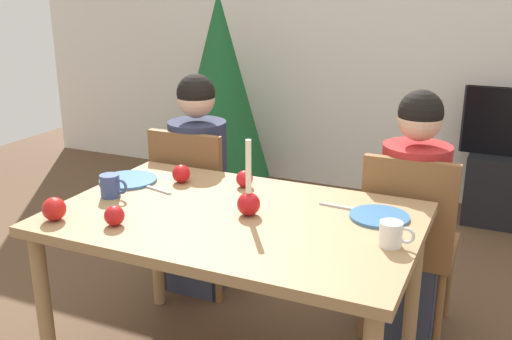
{
  "coord_description": "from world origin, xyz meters",
  "views": [
    {
      "loc": [
        0.93,
        -1.87,
        1.6
      ],
      "look_at": [
        0.0,
        0.2,
        0.87
      ],
      "focal_mm": 40.86,
      "sensor_mm": 36.0,
      "label": 1
    }
  ],
  "objects": [
    {
      "name": "fork_left",
      "position": [
        -0.43,
        0.11,
        0.75
      ],
      "size": [
        0.18,
        0.06,
        0.01
      ],
      "primitive_type": "cube",
      "rotation": [
        0.0,
        0.0,
        -0.25
      ],
      "color": "silver",
      "rests_on": "dining_table"
    },
    {
      "name": "candle_centerpiece",
      "position": [
        0.05,
        0.01,
        0.81
      ],
      "size": [
        0.09,
        0.09,
        0.3
      ],
      "color": "red",
      "rests_on": "dining_table"
    },
    {
      "name": "apple_by_left_plate",
      "position": [
        -0.35,
        -0.28,
        0.79
      ],
      "size": [
        0.08,
        0.08,
        0.08
      ],
      "primitive_type": "sphere",
      "color": "red",
      "rests_on": "dining_table"
    },
    {
      "name": "plate_left",
      "position": [
        -0.61,
        0.15,
        0.76
      ],
      "size": [
        0.26,
        0.26,
        0.01
      ],
      "primitive_type": "cylinder",
      "color": "teal",
      "rests_on": "dining_table"
    },
    {
      "name": "mug_left",
      "position": [
        -0.55,
        -0.04,
        0.8
      ],
      "size": [
        0.13,
        0.08,
        0.1
      ],
      "color": "#33477F",
      "rests_on": "dining_table"
    },
    {
      "name": "apple_by_right_mug",
      "position": [
        -0.1,
        0.3,
        0.79
      ],
      "size": [
        0.07,
        0.07,
        0.07
      ],
      "primitive_type": "sphere",
      "color": "red",
      "rests_on": "dining_table"
    },
    {
      "name": "dining_table",
      "position": [
        0.0,
        0.0,
        0.67
      ],
      "size": [
        1.4,
        0.9,
        0.75
      ],
      "color": "#99754C",
      "rests_on": "ground"
    },
    {
      "name": "fork_right",
      "position": [
        0.36,
        0.23,
        0.75
      ],
      "size": [
        0.18,
        0.03,
        0.01
      ],
      "primitive_type": "cube",
      "rotation": [
        0.0,
        0.0,
        -0.07
      ],
      "color": "silver",
      "rests_on": "dining_table"
    },
    {
      "name": "back_wall",
      "position": [
        0.0,
        2.6,
        1.3
      ],
      "size": [
        6.4,
        0.1,
        2.6
      ],
      "primitive_type": "cube",
      "color": "silver",
      "rests_on": "ground"
    },
    {
      "name": "mug_right",
      "position": [
        0.61,
        -0.04,
        0.79
      ],
      "size": [
        0.12,
        0.08,
        0.09
      ],
      "color": "white",
      "rests_on": "dining_table"
    },
    {
      "name": "person_left_child",
      "position": [
        -0.53,
        0.64,
        0.57
      ],
      "size": [
        0.3,
        0.3,
        1.17
      ],
      "color": "#33384C",
      "rests_on": "ground"
    },
    {
      "name": "christmas_tree",
      "position": [
        -1.14,
        2.05,
        0.84
      ],
      "size": [
        0.77,
        0.77,
        1.63
      ],
      "color": "brown",
      "rests_on": "ground"
    },
    {
      "name": "person_right_child",
      "position": [
        0.57,
        0.64,
        0.57
      ],
      "size": [
        0.3,
        0.3,
        1.17
      ],
      "color": "#33384C",
      "rests_on": "ground"
    },
    {
      "name": "apple_near_candle",
      "position": [
        -0.59,
        -0.33,
        0.79
      ],
      "size": [
        0.09,
        0.09,
        0.09
      ],
      "primitive_type": "sphere",
      "color": "red",
      "rests_on": "dining_table"
    },
    {
      "name": "apple_far_edge",
      "position": [
        -0.38,
        0.24,
        0.79
      ],
      "size": [
        0.08,
        0.08,
        0.08
      ],
      "primitive_type": "sphere",
      "color": "red",
      "rests_on": "dining_table"
    },
    {
      "name": "chair_left",
      "position": [
        -0.53,
        0.61,
        0.51
      ],
      "size": [
        0.4,
        0.4,
        0.9
      ],
      "color": "brown",
      "rests_on": "ground"
    },
    {
      "name": "chair_right",
      "position": [
        0.57,
        0.61,
        0.51
      ],
      "size": [
        0.4,
        0.4,
        0.9
      ],
      "color": "brown",
      "rests_on": "ground"
    },
    {
      "name": "plate_right",
      "position": [
        0.52,
        0.19,
        0.76
      ],
      "size": [
        0.23,
        0.23,
        0.01
      ],
      "primitive_type": "cylinder",
      "color": "teal",
      "rests_on": "dining_table"
    }
  ]
}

